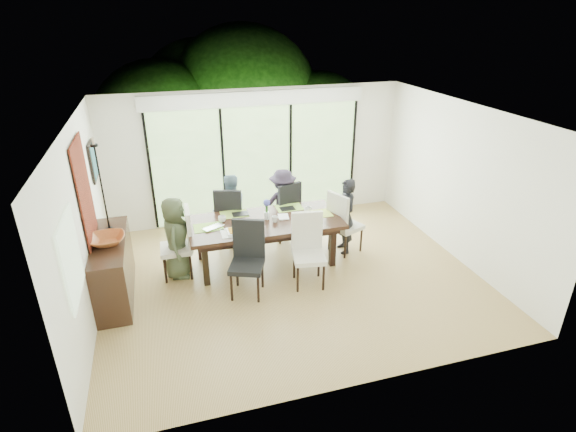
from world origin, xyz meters
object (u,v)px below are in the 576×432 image
object	(u,v)px
chair_far_left	(231,215)
laptop	(215,228)
cup_b	(275,219)
chair_near_right	(309,252)
vase	(267,215)
chair_near_left	(246,261)
sideboard	(114,268)
person_far_right	(283,204)
cup_a	(222,219)
bowl	(107,240)
chair_far_right	(283,209)
person_left_end	(176,238)
person_far_left	(230,210)
person_right_end	(345,216)
cup_c	(308,210)
table_top	(265,222)
chair_left_end	(175,243)
chair_right_end	(346,221)

from	to	relation	value
chair_far_left	laptop	distance (m)	1.06
chair_far_left	cup_b	size ratio (longest dim) A/B	11.00
chair_near_right	vase	xyz separation A→B (m)	(-0.45, 0.92, 0.28)
chair_near_left	sideboard	size ratio (longest dim) A/B	0.70
person_far_right	cup_a	size ratio (longest dim) A/B	10.40
sideboard	bowl	size ratio (longest dim) A/B	3.36
chair_far_right	person_left_end	xyz separation A→B (m)	(-2.03, -0.85, 0.10)
chair_far_left	person_far_left	world-z (taller)	person_far_left
bowl	vase	bearing A→B (deg)	10.86
sideboard	laptop	bearing A→B (deg)	8.17
cup_a	bowl	world-z (taller)	bowl
cup_a	person_right_end	bearing A→B (deg)	-3.94
person_left_end	cup_b	world-z (taller)	person_left_end
person_far_right	cup_a	distance (m)	1.43
chair_far_right	cup_c	world-z (taller)	chair_far_right
laptop	bowl	size ratio (longest dim) A/B	0.70
cup_c	cup_b	bearing A→B (deg)	-162.90
table_top	chair_left_end	distance (m)	1.51
table_top	cup_c	bearing A→B (deg)	7.13
chair_far_left	chair_left_end	bearing A→B (deg)	56.80
chair_far_left	person_far_right	distance (m)	1.01
bowl	chair_far_left	bearing A→B (deg)	32.61
chair_near_left	bowl	bearing A→B (deg)	-170.49
table_top	chair_near_left	bearing A→B (deg)	-119.89
person_far_left	sideboard	distance (m)	2.32
chair_left_end	person_left_end	world-z (taller)	person_left_end
chair_far_left	person_left_end	xyz separation A→B (m)	(-1.03, -0.85, 0.10)
sideboard	chair_near_right	bearing A→B (deg)	-10.38
chair_left_end	person_left_end	size ratio (longest dim) A/B	0.85
chair_near_right	cup_a	distance (m)	1.60
person_right_end	laptop	distance (m)	2.34
chair_right_end	cup_c	bearing A→B (deg)	59.64
chair_left_end	person_far_left	xyz separation A→B (m)	(1.05, 0.83, 0.10)
chair_right_end	cup_a	size ratio (longest dim) A/B	8.87
bowl	chair_right_end	bearing A→B (deg)	6.21
person_far_right	cup_b	distance (m)	1.03
person_left_end	cup_a	bearing A→B (deg)	-66.51
cup_b	chair_right_end	bearing A→B (deg)	4.24
laptop	cup_a	size ratio (longest dim) A/B	2.66
vase	cup_b	xyz separation A→B (m)	(0.10, -0.15, -0.02)
person_right_end	cup_b	size ratio (longest dim) A/B	12.90
chair_left_end	cup_c	bearing A→B (deg)	93.55
chair_near_right	person_far_left	xyz separation A→B (m)	(-0.95, 1.70, 0.10)
person_far_left	vase	xyz separation A→B (m)	(0.50, -0.78, 0.18)
table_top	chair_left_end	bearing A→B (deg)	180.00
cup_a	cup_b	size ratio (longest dim) A/B	1.24
bowl	chair_left_end	bearing A→B (deg)	24.34
chair_right_end	cup_a	xyz separation A→B (m)	(-2.20, 0.15, 0.27)
person_left_end	sideboard	world-z (taller)	person_left_end
chair_near_right	cup_c	distance (m)	1.05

